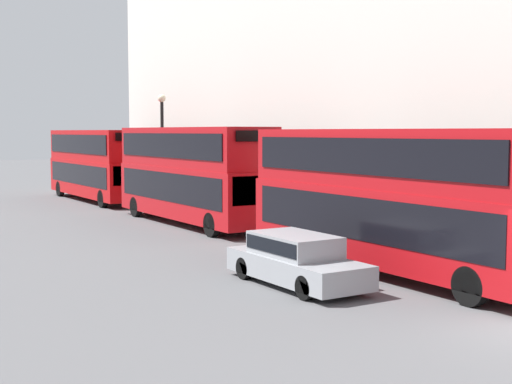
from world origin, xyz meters
The scene contains 5 objects.
bus_leading centered at (1.60, 6.51, 2.39)m, with size 2.59×11.37×4.33m.
bus_second_in_queue centered at (1.60, 19.87, 2.45)m, with size 2.59×11.27×4.44m.
bus_third_in_queue centered at (1.60, 32.96, 2.39)m, with size 2.59×11.44×4.34m.
car_dark_sedan centered at (-1.80, 6.61, 0.76)m, with size 1.80×4.73×1.43m.
street_lamp centered at (3.29, 26.96, 3.90)m, with size 0.44×0.44×6.29m.
Camera 1 is at (-12.92, -9.41, 4.26)m, focal length 50.00 mm.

